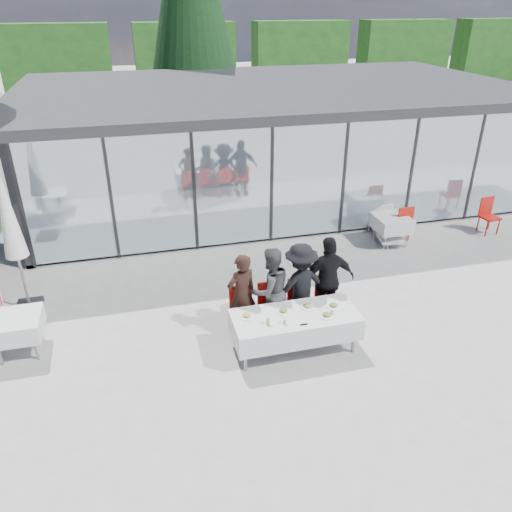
{
  "coord_description": "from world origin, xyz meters",
  "views": [
    {
      "loc": [
        -2.33,
        -7.39,
        5.72
      ],
      "look_at": [
        -0.1,
        1.2,
        1.13
      ],
      "focal_mm": 35.0,
      "sensor_mm": 36.0,
      "label": 1
    }
  ],
  "objects_px": {
    "diner_b": "(270,290)",
    "plate_d": "(334,305)",
    "plate_a": "(247,315)",
    "diner_chair_c": "(300,300)",
    "diner_a": "(242,295)",
    "spare_chair_a": "(488,213)",
    "dining_table": "(295,324)",
    "diner_d": "(328,280)",
    "spare_table_left": "(17,326)",
    "diner_c": "(300,285)",
    "market_umbrella": "(9,223)",
    "juice_bottle": "(268,321)",
    "diner_chair_a": "(242,308)",
    "plate_b": "(283,311)",
    "lounger": "(386,228)",
    "plate_extra": "(327,315)",
    "spare_chair_b": "(403,221)",
    "spare_table_right": "(392,223)",
    "plate_c": "(308,306)",
    "diner_chair_b": "(270,304)",
    "folded_eyeglasses": "(304,324)",
    "diner_chair_d": "(327,296)"
  },
  "relations": [
    {
      "from": "plate_b",
      "to": "plate_c",
      "type": "relative_size",
      "value": 1.0
    },
    {
      "from": "dining_table",
      "to": "diner_d",
      "type": "relative_size",
      "value": 1.26
    },
    {
      "from": "diner_chair_d",
      "to": "spare_chair_a",
      "type": "distance_m",
      "value": 6.48
    },
    {
      "from": "diner_chair_a",
      "to": "dining_table",
      "type": "bearing_deg",
      "value": -43.08
    },
    {
      "from": "plate_d",
      "to": "market_umbrella",
      "type": "distance_m",
      "value": 6.3
    },
    {
      "from": "dining_table",
      "to": "juice_bottle",
      "type": "relative_size",
      "value": 16.45
    },
    {
      "from": "plate_extra",
      "to": "spare_table_left",
      "type": "bearing_deg",
      "value": 165.79
    },
    {
      "from": "diner_b",
      "to": "plate_extra",
      "type": "relative_size",
      "value": 6.13
    },
    {
      "from": "plate_a",
      "to": "diner_chair_c",
      "type": "bearing_deg",
      "value": 26.5
    },
    {
      "from": "diner_chair_c",
      "to": "plate_c",
      "type": "distance_m",
      "value": 0.63
    },
    {
      "from": "dining_table",
      "to": "diner_chair_b",
      "type": "relative_size",
      "value": 2.32
    },
    {
      "from": "plate_a",
      "to": "lounger",
      "type": "distance_m",
      "value": 6.15
    },
    {
      "from": "dining_table",
      "to": "diner_chair_a",
      "type": "height_order",
      "value": "diner_chair_a"
    },
    {
      "from": "diner_chair_a",
      "to": "diner_chair_c",
      "type": "distance_m",
      "value": 1.15
    },
    {
      "from": "spare_table_left",
      "to": "diner_b",
      "type": "bearing_deg",
      "value": -5.13
    },
    {
      "from": "diner_d",
      "to": "diner_chair_d",
      "type": "height_order",
      "value": "diner_d"
    },
    {
      "from": "market_umbrella",
      "to": "lounger",
      "type": "distance_m",
      "value": 9.05
    },
    {
      "from": "diner_b",
      "to": "folded_eyeglasses",
      "type": "height_order",
      "value": "diner_b"
    },
    {
      "from": "plate_extra",
      "to": "lounger",
      "type": "height_order",
      "value": "plate_extra"
    },
    {
      "from": "plate_b",
      "to": "market_umbrella",
      "type": "bearing_deg",
      "value": 151.78
    },
    {
      "from": "plate_c",
      "to": "spare_chair_a",
      "type": "relative_size",
      "value": 0.29
    },
    {
      "from": "diner_chair_a",
      "to": "spare_chair_b",
      "type": "xyz_separation_m",
      "value": [
        5.0,
        2.95,
        0.0
      ]
    },
    {
      "from": "diner_a",
      "to": "spare_chair_a",
      "type": "distance_m",
      "value": 8.05
    },
    {
      "from": "plate_b",
      "to": "plate_d",
      "type": "bearing_deg",
      "value": -3.75
    },
    {
      "from": "plate_extra",
      "to": "spare_table_right",
      "type": "height_order",
      "value": "plate_extra"
    },
    {
      "from": "juice_bottle",
      "to": "spare_table_right",
      "type": "xyz_separation_m",
      "value": [
        4.4,
        3.8,
        -0.26
      ]
    },
    {
      "from": "spare_table_right",
      "to": "plate_extra",
      "type": "bearing_deg",
      "value": -131.18
    },
    {
      "from": "diner_chair_c",
      "to": "diner_d",
      "type": "distance_m",
      "value": 0.67
    },
    {
      "from": "diner_a",
      "to": "market_umbrella",
      "type": "distance_m",
      "value": 4.63
    },
    {
      "from": "plate_c",
      "to": "spare_table_right",
      "type": "relative_size",
      "value": 0.32
    },
    {
      "from": "plate_d",
      "to": "spare_table_left",
      "type": "relative_size",
      "value": 0.32
    },
    {
      "from": "diner_b",
      "to": "plate_d",
      "type": "relative_size",
      "value": 6.13
    },
    {
      "from": "plate_b",
      "to": "lounger",
      "type": "distance_m",
      "value": 5.66
    },
    {
      "from": "plate_c",
      "to": "lounger",
      "type": "bearing_deg",
      "value": 46.79
    },
    {
      "from": "diner_c",
      "to": "market_umbrella",
      "type": "xyz_separation_m",
      "value": [
        -5.22,
        1.9,
        1.07
      ]
    },
    {
      "from": "diner_a",
      "to": "juice_bottle",
      "type": "relative_size",
      "value": 12.1
    },
    {
      "from": "plate_b",
      "to": "plate_c",
      "type": "bearing_deg",
      "value": 3.89
    },
    {
      "from": "diner_c",
      "to": "spare_table_right",
      "type": "height_order",
      "value": "diner_c"
    },
    {
      "from": "plate_a",
      "to": "folded_eyeglasses",
      "type": "bearing_deg",
      "value": -28.73
    },
    {
      "from": "diner_c",
      "to": "diner_d",
      "type": "xyz_separation_m",
      "value": [
        0.57,
        0.0,
        0.04
      ]
    },
    {
      "from": "diner_b",
      "to": "diner_c",
      "type": "bearing_deg",
      "value": 163.97
    },
    {
      "from": "diner_b",
      "to": "diner_d",
      "type": "height_order",
      "value": "diner_d"
    },
    {
      "from": "plate_c",
      "to": "diner_a",
      "type": "bearing_deg",
      "value": 151.86
    },
    {
      "from": "plate_a",
      "to": "spare_table_left",
      "type": "xyz_separation_m",
      "value": [
        -3.96,
        1.01,
        -0.22
      ]
    },
    {
      "from": "diner_chair_c",
      "to": "plate_c",
      "type": "xyz_separation_m",
      "value": [
        -0.04,
        -0.58,
        0.24
      ]
    },
    {
      "from": "spare_chair_b",
      "to": "market_umbrella",
      "type": "relative_size",
      "value": 0.33
    },
    {
      "from": "diner_chair_a",
      "to": "plate_c",
      "type": "xyz_separation_m",
      "value": [
        1.1,
        -0.58,
        0.24
      ]
    },
    {
      "from": "diner_chair_b",
      "to": "market_umbrella",
      "type": "relative_size",
      "value": 0.33
    },
    {
      "from": "diner_b",
      "to": "spare_chair_b",
      "type": "xyz_separation_m",
      "value": [
        4.45,
        2.94,
        -0.32
      ]
    },
    {
      "from": "diner_chair_b",
      "to": "plate_c",
      "type": "relative_size",
      "value": 3.5
    }
  ]
}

